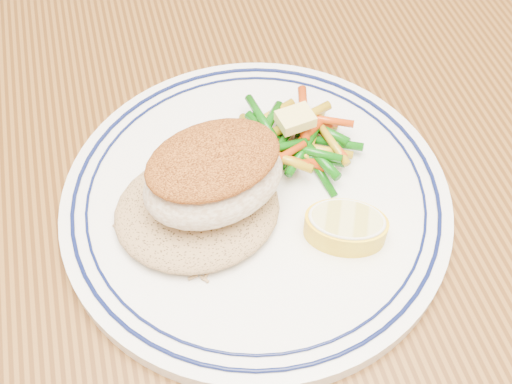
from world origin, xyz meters
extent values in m
cube|color=#4A2A0E|center=(0.00, 0.00, 0.73)|extent=(1.50, 0.90, 0.04)
cylinder|color=white|center=(-0.01, 0.03, 0.76)|extent=(0.30, 0.30, 0.01)
torus|color=#0A113F|center=(-0.01, 0.03, 0.77)|extent=(0.28, 0.28, 0.00)
torus|color=#0A113F|center=(-0.01, 0.03, 0.77)|extent=(0.26, 0.26, 0.00)
ellipsoid|color=#9D7A4E|center=(-0.06, 0.03, 0.78)|extent=(0.12, 0.11, 0.02)
ellipsoid|color=beige|center=(-0.05, 0.03, 0.80)|extent=(0.12, 0.09, 0.05)
ellipsoid|color=#9B5019|center=(-0.04, 0.03, 0.82)|extent=(0.11, 0.09, 0.02)
cylinder|color=#0C550A|center=(0.03, 0.07, 0.77)|extent=(0.04, 0.04, 0.01)
cylinder|color=#B93609|center=(0.05, 0.09, 0.77)|extent=(0.05, 0.02, 0.01)
cylinder|color=#0C550A|center=(0.04, 0.05, 0.77)|extent=(0.02, 0.06, 0.01)
cylinder|color=#0C550A|center=(0.01, 0.06, 0.77)|extent=(0.03, 0.05, 0.02)
cylinder|color=#0C550A|center=(0.06, 0.07, 0.77)|extent=(0.05, 0.04, 0.01)
cylinder|color=#A98412|center=(0.00, 0.09, 0.77)|extent=(0.02, 0.06, 0.01)
cylinder|color=#A98412|center=(0.04, 0.09, 0.77)|extent=(0.05, 0.03, 0.01)
cylinder|color=#B93609|center=(0.04, 0.08, 0.77)|extent=(0.05, 0.02, 0.01)
cylinder|color=#A98412|center=(0.00, 0.06, 0.77)|extent=(0.06, 0.03, 0.01)
cylinder|color=#B93609|center=(0.03, 0.06, 0.78)|extent=(0.04, 0.04, 0.01)
cylinder|color=#A98412|center=(0.05, 0.08, 0.77)|extent=(0.04, 0.06, 0.01)
cylinder|color=#0C550A|center=(0.05, 0.08, 0.78)|extent=(0.03, 0.04, 0.01)
cylinder|color=#A98412|center=(0.05, 0.06, 0.78)|extent=(0.05, 0.03, 0.01)
cylinder|color=#B93609|center=(0.05, 0.07, 0.78)|extent=(0.01, 0.05, 0.01)
cylinder|color=#A98412|center=(0.01, 0.10, 0.78)|extent=(0.06, 0.02, 0.01)
cylinder|color=#0C550A|center=(0.01, 0.08, 0.78)|extent=(0.03, 0.04, 0.01)
cylinder|color=#0C550A|center=(0.03, 0.05, 0.78)|extent=(0.05, 0.03, 0.01)
cylinder|color=#0C550A|center=(0.04, 0.05, 0.78)|extent=(0.02, 0.05, 0.01)
cylinder|color=#0C550A|center=(0.03, 0.06, 0.78)|extent=(0.05, 0.05, 0.01)
cylinder|color=#A98412|center=(0.05, 0.06, 0.78)|extent=(0.01, 0.05, 0.01)
cylinder|color=#0C550A|center=(0.03, 0.05, 0.78)|extent=(0.05, 0.04, 0.01)
cylinder|color=#B93609|center=(0.01, 0.06, 0.78)|extent=(0.05, 0.04, 0.01)
cylinder|color=#B93609|center=(0.03, 0.06, 0.78)|extent=(0.05, 0.04, 0.01)
cylinder|color=#B93609|center=(0.05, 0.08, 0.78)|extent=(0.05, 0.03, 0.01)
cylinder|color=#0C550A|center=(0.01, 0.09, 0.78)|extent=(0.04, 0.05, 0.01)
cylinder|color=#B93609|center=(0.04, 0.09, 0.79)|extent=(0.02, 0.05, 0.01)
cylinder|color=#0C550A|center=(0.01, 0.06, 0.78)|extent=(0.04, 0.04, 0.01)
cylinder|color=#A98412|center=(0.01, 0.05, 0.78)|extent=(0.04, 0.04, 0.01)
cylinder|color=#B93609|center=(0.01, 0.05, 0.79)|extent=(0.06, 0.03, 0.01)
cylinder|color=#0C550A|center=(0.01, 0.09, 0.79)|extent=(0.01, 0.05, 0.01)
cylinder|color=#A98412|center=(0.04, 0.08, 0.79)|extent=(0.05, 0.02, 0.01)
cylinder|color=#0C550A|center=(0.01, 0.06, 0.79)|extent=(0.05, 0.01, 0.01)
cube|color=#EEDD74|center=(0.03, 0.07, 0.80)|extent=(0.03, 0.02, 0.01)
torus|color=white|center=(0.04, -0.02, 0.79)|extent=(0.07, 0.07, 0.00)
camera|label=1|loc=(-0.09, -0.24, 1.16)|focal=45.00mm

